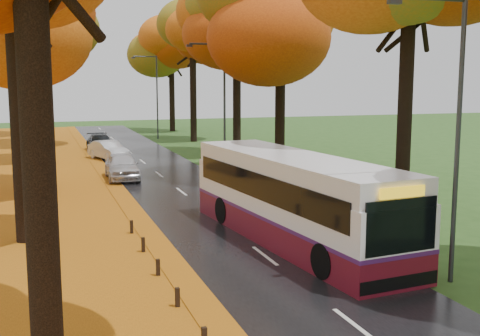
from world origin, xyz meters
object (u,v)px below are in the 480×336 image
streetlamp_near (451,119)px  car_dark (100,143)px  streetlamp_mid (221,97)px  car_white (122,166)px  car_silver (108,150)px  bus (293,197)px  streetlamp_far (154,90)px

streetlamp_near → car_dark: (-6.12, 35.24, -4.00)m
streetlamp_near → streetlamp_mid: 22.00m
streetlamp_near → car_white: size_ratio=1.80×
car_white → car_silver: bearing=90.4°
streetlamp_near → bus: size_ratio=0.67×
streetlamp_mid → car_silver: 10.75m
streetlamp_mid → car_dark: streetlamp_mid is taller
streetlamp_near → bus: 6.60m
streetlamp_near → car_dark: size_ratio=1.72×
bus → car_dark: 30.14m
car_silver → car_dark: 5.32m
car_silver → streetlamp_mid: bearing=-72.0°
bus → car_silver: size_ratio=2.90×
streetlamp_far → car_white: size_ratio=1.80×
car_dark → bus: bearing=-84.0°
car_dark → car_white: bearing=-91.9°
car_silver → car_dark: size_ratio=0.89×
streetlamp_far → car_silver: 15.84m
streetlamp_mid → car_silver: size_ratio=1.94×
streetlamp_mid → car_white: streetlamp_mid is taller
bus → car_silver: (-3.72, 24.57, -0.94)m
streetlamp_far → bus: bearing=-93.5°
car_white → streetlamp_mid: bearing=10.9°
car_white → car_silver: 8.93m
streetlamp_far → car_dark: streetlamp_far is taller
streetlamp_far → bus: (-2.35, -38.64, -3.06)m
streetlamp_near → car_dark: streetlamp_near is taller
streetlamp_mid → car_white: bearing=-170.9°
streetlamp_near → car_dark: bearing=99.9°
streetlamp_mid → car_dark: bearing=114.8°
streetlamp_mid → streetlamp_far: same height
streetlamp_near → streetlamp_far: (0.00, 44.00, 0.00)m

